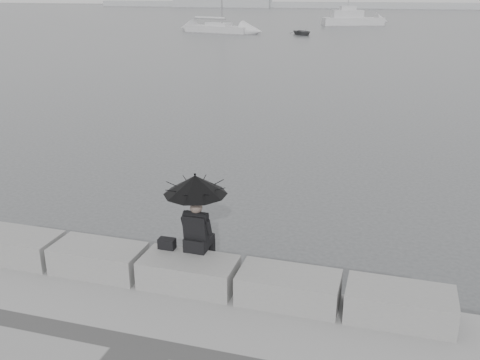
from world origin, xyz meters
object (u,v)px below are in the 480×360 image
(sailboat_left, at_px, (218,28))
(motor_cruiser, at_px, (353,19))
(dinghy, at_px, (302,32))
(seated_person, at_px, (195,197))

(sailboat_left, bearing_deg, motor_cruiser, 67.68)
(sailboat_left, height_order, dinghy, sailboat_left)
(sailboat_left, bearing_deg, dinghy, 11.32)
(sailboat_left, height_order, motor_cruiser, sailboat_left)
(sailboat_left, distance_m, dinghy, 10.92)
(dinghy, bearing_deg, motor_cruiser, 40.55)
(motor_cruiser, bearing_deg, dinghy, -121.99)
(seated_person, height_order, dinghy, seated_person)
(seated_person, distance_m, motor_cruiser, 78.43)
(motor_cruiser, relative_size, dinghy, 2.69)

